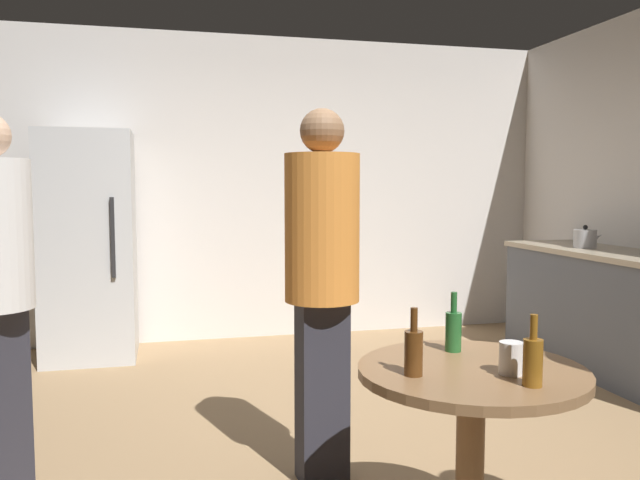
% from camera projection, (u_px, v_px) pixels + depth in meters
% --- Properties ---
extents(ground_plane, '(5.20, 5.20, 0.10)m').
position_uv_depth(ground_plane, '(344.00, 459.00, 3.30)').
color(ground_plane, '#9E7C56').
extents(wall_back, '(5.32, 0.06, 2.70)m').
position_uv_depth(wall_back, '(266.00, 189.00, 5.73)').
color(wall_back, silver).
rests_on(wall_back, ground_plane).
extents(refrigerator, '(0.70, 0.68, 1.80)m').
position_uv_depth(refrigerator, '(89.00, 246.00, 5.00)').
color(refrigerator, silver).
rests_on(refrigerator, ground_plane).
extents(kitchen_counter, '(0.64, 2.04, 0.90)m').
position_uv_depth(kitchen_counter, '(615.00, 313.00, 4.59)').
color(kitchen_counter, '#4C515B').
rests_on(kitchen_counter, ground_plane).
extents(kettle, '(0.24, 0.17, 0.18)m').
position_uv_depth(kettle, '(585.00, 239.00, 4.83)').
color(kettle, '#B2B2B7').
rests_on(kettle, kitchen_counter).
extents(foreground_table, '(0.80, 0.80, 0.73)m').
position_uv_depth(foreground_table, '(471.00, 397.00, 2.22)').
color(foreground_table, olive).
rests_on(foreground_table, ground_plane).
extents(beer_bottle_amber, '(0.06, 0.06, 0.23)m').
position_uv_depth(beer_bottle_amber, '(533.00, 360.00, 2.00)').
color(beer_bottle_amber, '#8C5919').
rests_on(beer_bottle_amber, foreground_table).
extents(beer_bottle_brown, '(0.06, 0.06, 0.23)m').
position_uv_depth(beer_bottle_brown, '(414.00, 351.00, 2.11)').
color(beer_bottle_brown, '#593314').
rests_on(beer_bottle_brown, foreground_table).
extents(beer_bottle_green, '(0.06, 0.06, 0.23)m').
position_uv_depth(beer_bottle_green, '(453.00, 330.00, 2.42)').
color(beer_bottle_green, '#26662D').
rests_on(beer_bottle_green, foreground_table).
extents(plastic_cup_white, '(0.08, 0.08, 0.11)m').
position_uv_depth(plastic_cup_white, '(511.00, 358.00, 2.13)').
color(plastic_cup_white, white).
rests_on(plastic_cup_white, foreground_table).
extents(person_in_orange_shirt, '(0.36, 0.36, 1.71)m').
position_uv_depth(person_in_orange_shirt, '(322.00, 266.00, 2.88)').
color(person_in_orange_shirt, '#2D2D38').
rests_on(person_in_orange_shirt, ground_plane).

